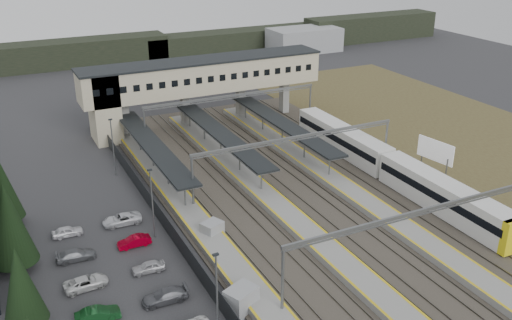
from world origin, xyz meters
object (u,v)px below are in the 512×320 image
footbridge (188,81)px  relay_cabin_near (241,300)px  billboard (435,152)px  relay_cabin_far (212,230)px  train (389,166)px

footbridge → relay_cabin_near: bearing=-104.7°
relay_cabin_near → footbridge: footbridge is taller
relay_cabin_near → billboard: size_ratio=0.58×
relay_cabin_far → billboard: size_ratio=0.46×
footbridge → billboard: (23.17, -32.40, -4.68)m
relay_cabin_near → train: (28.82, 16.21, 0.99)m
train → footbridge: bearing=117.4°
train → billboard: 7.03m
relay_cabin_far → billboard: billboard is taller
footbridge → billboard: bearing=-54.4°
relay_cabin_far → footbridge: (10.16, 35.00, 6.95)m
relay_cabin_far → footbridge: footbridge is taller
relay_cabin_near → train: size_ratio=0.08×
footbridge → train: bearing=-62.6°
relay_cabin_near → footbridge: bearing=75.3°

